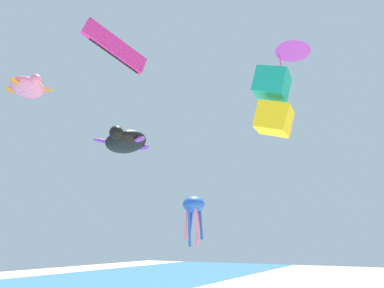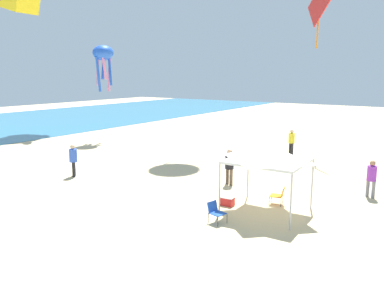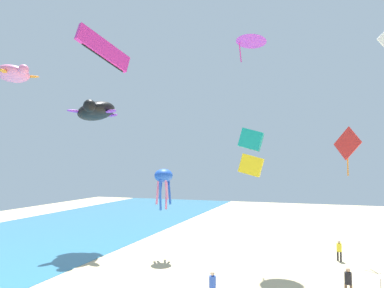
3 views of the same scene
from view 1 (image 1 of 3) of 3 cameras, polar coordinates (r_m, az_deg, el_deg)
name	(u,v)px [view 1 (image 1 of 3)]	position (r m, az deg, el deg)	size (l,w,h in m)	color
kite_turtle_pink	(27,87)	(30.45, -24.57, 8.12)	(3.77, 3.98, 1.61)	pink
kite_box_teal	(273,102)	(12.49, 12.66, 6.57)	(1.13, 1.32, 2.41)	teal
kite_delta_purple	(293,49)	(35.07, 15.60, 14.28)	(3.82, 3.78, 2.75)	purple
kite_parafoil_magenta	(115,47)	(25.49, -12.00, 14.70)	(4.62, 2.04, 2.90)	#E02D9E
kite_turtle_black	(126,142)	(37.78, -10.44, 0.38)	(6.62, 6.35, 2.83)	black
kite_octopus_blue	(194,207)	(29.45, 0.26, -9.92)	(1.77, 1.77, 3.94)	blue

